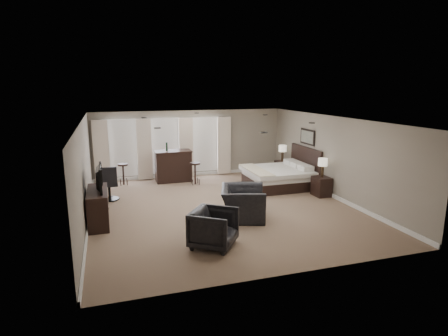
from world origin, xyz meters
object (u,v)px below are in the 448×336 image
object	(u,v)px
bed	(278,168)
nightstand_near	(321,186)
bar_counter	(173,166)
armchair_near	(243,198)
dresser	(98,207)
nightstand_far	(282,169)
lamp_far	(282,153)
armchair_far	(214,226)
lamp_near	(322,168)
bar_stool_right	(195,173)
bar_stool_left	(123,174)
tv	(97,188)
desk_chair	(109,183)

from	to	relation	value
bed	nightstand_near	distance (m)	1.74
nightstand_near	bar_counter	distance (m)	5.45
armchair_near	dresser	bearing A→B (deg)	97.94
nightstand_near	bar_counter	world-z (taller)	bar_counter
armchair_near	nightstand_far	bearing A→B (deg)	-18.94
bed	nightstand_near	world-z (taller)	bed
lamp_far	armchair_far	bearing A→B (deg)	-128.15
bed	lamp_near	size ratio (longest dim) A/B	3.52
bar_counter	lamp_far	bearing A→B (deg)	-6.21
dresser	bar_stool_right	distance (m)	4.60
nightstand_far	bar_counter	bearing A→B (deg)	173.79
nightstand_far	armchair_far	distance (m)	7.21
armchair_far	nightstand_far	bearing A→B (deg)	-2.09
bed	lamp_near	world-z (taller)	bed
nightstand_far	bar_stool_left	distance (m)	6.13
bar_stool_right	bar_stool_left	bearing A→B (deg)	163.68
tv	bar_counter	distance (m)	4.69
armchair_near	bar_stool_right	distance (m)	3.92
armchair_far	tv	bearing A→B (deg)	83.43
nightstand_far	bar_stool_right	world-z (taller)	bar_stool_right
nightstand_far	lamp_near	world-z (taller)	lamp_near
lamp_far	dresser	size ratio (longest dim) A/B	0.41
lamp_near	dresser	bearing A→B (deg)	-175.91
lamp_near	desk_chair	bearing A→B (deg)	166.54
nightstand_far	desk_chair	world-z (taller)	desk_chair
nightstand_near	lamp_far	bearing A→B (deg)	90.00
nightstand_far	lamp_near	xyz separation A→B (m)	(0.00, -2.90, 0.64)
nightstand_near	lamp_far	distance (m)	2.96
lamp_near	armchair_near	bearing A→B (deg)	-159.17
bed	bar_stool_right	bearing A→B (deg)	155.55
lamp_far	tv	bearing A→B (deg)	-153.87
armchair_near	bar_stool_right	xyz separation A→B (m)	(-0.41, 3.90, -0.17)
nightstand_near	nightstand_far	xyz separation A→B (m)	(0.00, 2.90, -0.01)
armchair_far	bar_stool_right	distance (m)	5.52
nightstand_near	bar_stool_right	world-z (taller)	bar_stool_right
bed	bar_stool_left	world-z (taller)	bed
bed	armchair_far	bearing A→B (deg)	-130.18
bed	nightstand_far	bearing A→B (deg)	58.46
bed	nightstand_near	size ratio (longest dim) A/B	3.45
bar_stool_left	bed	bearing A→B (deg)	-20.65
bed	bar_stool_left	distance (m)	5.58
nightstand_near	bar_counter	xyz separation A→B (m)	(-4.28, 3.37, 0.28)
lamp_far	desk_chair	bearing A→B (deg)	-168.77
bed	tv	distance (m)	6.34
nightstand_near	desk_chair	world-z (taller)	desk_chair
armchair_near	bar_counter	size ratio (longest dim) A/B	0.97
nightstand_near	dresser	bearing A→B (deg)	-175.91
dresser	armchair_far	distance (m)	3.36
lamp_far	armchair_far	distance (m)	7.22
dresser	nightstand_far	bearing A→B (deg)	26.13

